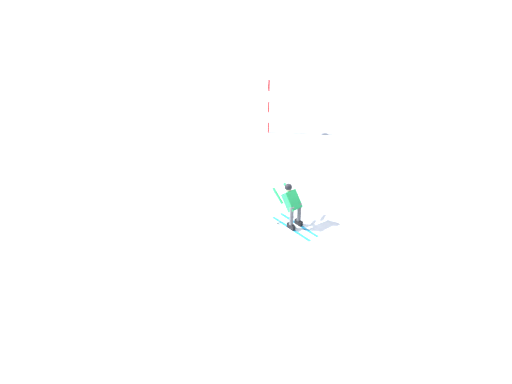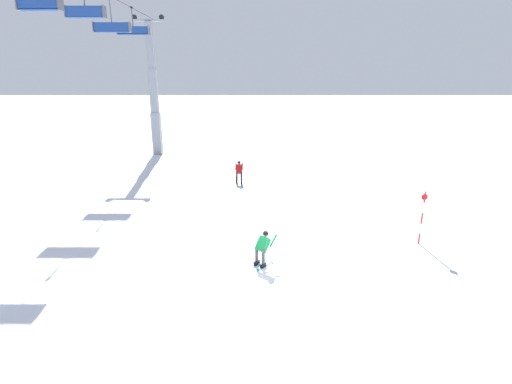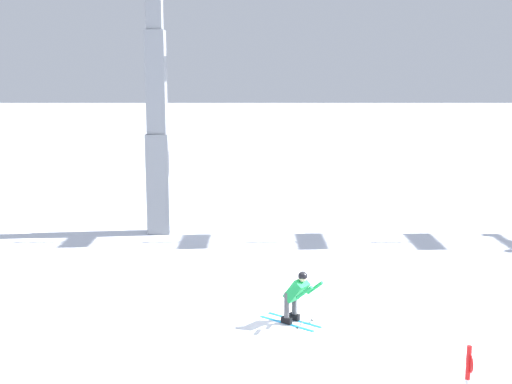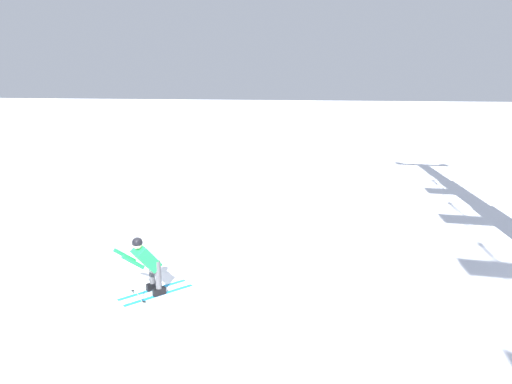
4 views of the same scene
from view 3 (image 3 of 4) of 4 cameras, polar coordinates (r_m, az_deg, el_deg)
ground_plane at (r=16.71m, az=3.15°, el=-11.51°), size 260.00×260.00×0.00m
skier_carving_main at (r=16.55m, az=3.35°, el=-8.78°), size 1.65×1.48×1.54m
lift_tower_near at (r=25.62m, az=-8.85°, el=7.61°), size 0.87×2.99×12.29m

